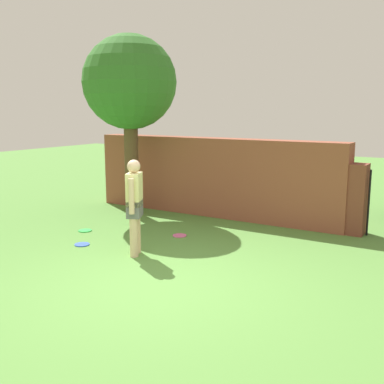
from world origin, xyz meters
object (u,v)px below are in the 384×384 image
(tree, at_px, (130,84))
(person, at_px, (135,203))
(frisbee_green, at_px, (85,231))
(frisbee_pink, at_px, (180,235))
(frisbee_blue, at_px, (82,244))

(tree, xyz_separation_m, person, (2.03, -2.44, -2.10))
(tree, bearing_deg, frisbee_green, -83.81)
(frisbee_pink, bearing_deg, tree, 151.98)
(frisbee_pink, distance_m, frisbee_green, 1.97)
(person, distance_m, frisbee_green, 2.14)
(person, xyz_separation_m, frisbee_green, (-1.83, 0.67, -0.89))
(frisbee_pink, bearing_deg, frisbee_blue, -129.66)
(frisbee_pink, distance_m, frisbee_blue, 1.86)
(frisbee_green, bearing_deg, person, -19.98)
(person, distance_m, frisbee_pink, 1.63)
(frisbee_green, bearing_deg, frisbee_blue, -48.63)
(person, relative_size, frisbee_pink, 6.00)
(person, xyz_separation_m, frisbee_blue, (-1.18, -0.07, -0.89))
(frisbee_pink, relative_size, frisbee_green, 1.00)
(tree, distance_m, person, 3.80)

